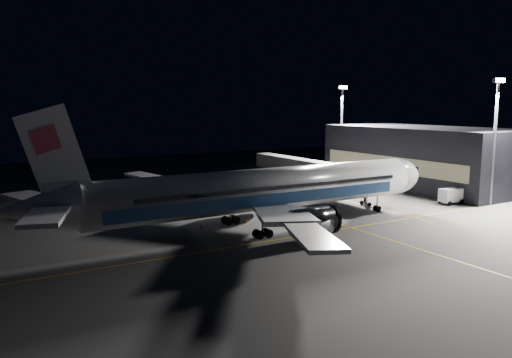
{
  "coord_description": "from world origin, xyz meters",
  "views": [
    {
      "loc": [
        -34.45,
        -55.98,
        16.52
      ],
      "look_at": [
        1.19,
        4.43,
        6.0
      ],
      "focal_mm": 35.0,
      "sensor_mm": 36.0,
      "label": 1
    }
  ],
  "objects_px": {
    "floodlight_mast_south": "(495,130)",
    "safety_cone_c": "(201,226)",
    "safety_cone_a": "(285,215)",
    "airliner": "(258,191)",
    "baggage_tug": "(161,200)",
    "jet_bridge": "(315,169)",
    "service_truck": "(453,196)",
    "safety_cone_b": "(246,220)",
    "floodlight_mast_north": "(342,123)"
  },
  "relations": [
    {
      "from": "floodlight_mast_south",
      "to": "safety_cone_c",
      "type": "distance_m",
      "value": 50.16
    },
    {
      "from": "safety_cone_a",
      "to": "safety_cone_c",
      "type": "distance_m",
      "value": 13.65
    },
    {
      "from": "airliner",
      "to": "safety_cone_c",
      "type": "xyz_separation_m",
      "value": [
        -6.57,
        4.0,
        -4.86
      ]
    },
    {
      "from": "floodlight_mast_south",
      "to": "baggage_tug",
      "type": "height_order",
      "value": "floodlight_mast_south"
    },
    {
      "from": "airliner",
      "to": "safety_cone_c",
      "type": "height_order",
      "value": "airliner"
    },
    {
      "from": "airliner",
      "to": "jet_bridge",
      "type": "relative_size",
      "value": 1.79
    },
    {
      "from": "service_truck",
      "to": "safety_cone_b",
      "type": "bearing_deg",
      "value": 173.65
    },
    {
      "from": "safety_cone_c",
      "to": "service_truck",
      "type": "bearing_deg",
      "value": -7.91
    },
    {
      "from": "airliner",
      "to": "safety_cone_b",
      "type": "bearing_deg",
      "value": 83.77
    },
    {
      "from": "baggage_tug",
      "to": "safety_cone_a",
      "type": "xyz_separation_m",
      "value": [
        12.73,
        -17.99,
        -0.59
      ]
    },
    {
      "from": "airliner",
      "to": "jet_bridge",
      "type": "distance_m",
      "value": 29.31
    },
    {
      "from": "floodlight_mast_south",
      "to": "service_truck",
      "type": "xyz_separation_m",
      "value": [
        -4.27,
        3.99,
        -10.97
      ]
    },
    {
      "from": "floodlight_mast_south",
      "to": "service_truck",
      "type": "distance_m",
      "value": 12.43
    },
    {
      "from": "service_truck",
      "to": "safety_cone_a",
      "type": "distance_m",
      "value": 30.35
    },
    {
      "from": "safety_cone_b",
      "to": "safety_cone_c",
      "type": "distance_m",
      "value": 7.01
    },
    {
      "from": "jet_bridge",
      "to": "safety_cone_c",
      "type": "height_order",
      "value": "jet_bridge"
    },
    {
      "from": "baggage_tug",
      "to": "safety_cone_b",
      "type": "bearing_deg",
      "value": -87.95
    },
    {
      "from": "jet_bridge",
      "to": "safety_cone_b",
      "type": "height_order",
      "value": "jet_bridge"
    },
    {
      "from": "floodlight_mast_north",
      "to": "service_truck",
      "type": "xyz_separation_m",
      "value": [
        -4.27,
        -34.01,
        -10.97
      ]
    },
    {
      "from": "airliner",
      "to": "safety_cone_b",
      "type": "relative_size",
      "value": 92.18
    },
    {
      "from": "floodlight_mast_north",
      "to": "safety_cone_b",
      "type": "height_order",
      "value": "floodlight_mast_north"
    },
    {
      "from": "safety_cone_a",
      "to": "safety_cone_c",
      "type": "height_order",
      "value": "safety_cone_c"
    },
    {
      "from": "safety_cone_a",
      "to": "service_truck",
      "type": "bearing_deg",
      "value": -11.46
    },
    {
      "from": "floodlight_mast_north",
      "to": "service_truck",
      "type": "relative_size",
      "value": 3.96
    },
    {
      "from": "safety_cone_a",
      "to": "safety_cone_b",
      "type": "relative_size",
      "value": 0.84
    },
    {
      "from": "airliner",
      "to": "baggage_tug",
      "type": "xyz_separation_m",
      "value": [
        -5.65,
        21.99,
        -4.29
      ]
    },
    {
      "from": "service_truck",
      "to": "baggage_tug",
      "type": "height_order",
      "value": "service_truck"
    },
    {
      "from": "jet_bridge",
      "to": "service_truck",
      "type": "relative_size",
      "value": 6.58
    },
    {
      "from": "service_truck",
      "to": "floodlight_mast_south",
      "type": "bearing_deg",
      "value": -39.97
    },
    {
      "from": "safety_cone_c",
      "to": "safety_cone_a",
      "type": "bearing_deg",
      "value": 0.0
    },
    {
      "from": "jet_bridge",
      "to": "safety_cone_c",
      "type": "bearing_deg",
      "value": -154.63
    },
    {
      "from": "baggage_tug",
      "to": "jet_bridge",
      "type": "bearing_deg",
      "value": -24.45
    },
    {
      "from": "floodlight_mast_south",
      "to": "safety_cone_b",
      "type": "relative_size",
      "value": 31.04
    },
    {
      "from": "floodlight_mast_south",
      "to": "safety_cone_a",
      "type": "relative_size",
      "value": 36.78
    },
    {
      "from": "jet_bridge",
      "to": "floodlight_mast_south",
      "type": "xyz_separation_m",
      "value": [
        18.0,
        -24.07,
        7.79
      ]
    },
    {
      "from": "jet_bridge",
      "to": "floodlight_mast_south",
      "type": "height_order",
      "value": "floodlight_mast_south"
    },
    {
      "from": "floodlight_mast_south",
      "to": "service_truck",
      "type": "relative_size",
      "value": 3.96
    },
    {
      "from": "baggage_tug",
      "to": "service_truck",
      "type": "bearing_deg",
      "value": -46.14
    },
    {
      "from": "service_truck",
      "to": "safety_cone_c",
      "type": "height_order",
      "value": "service_truck"
    },
    {
      "from": "safety_cone_a",
      "to": "jet_bridge",
      "type": "bearing_deg",
      "value": 41.3
    },
    {
      "from": "floodlight_mast_south",
      "to": "floodlight_mast_north",
      "type": "bearing_deg",
      "value": 90.0
    },
    {
      "from": "floodlight_mast_north",
      "to": "safety_cone_c",
      "type": "height_order",
      "value": "floodlight_mast_north"
    },
    {
      "from": "airliner",
      "to": "jet_bridge",
      "type": "bearing_deg",
      "value": 38.04
    },
    {
      "from": "airliner",
      "to": "safety_cone_c",
      "type": "relative_size",
      "value": 102.78
    },
    {
      "from": "airliner",
      "to": "floodlight_mast_south",
      "type": "relative_size",
      "value": 2.97
    },
    {
      "from": "airliner",
      "to": "service_truck",
      "type": "bearing_deg",
      "value": -3.15
    },
    {
      "from": "floodlight_mast_south",
      "to": "airliner",
      "type": "bearing_deg",
      "value": 171.67
    },
    {
      "from": "baggage_tug",
      "to": "floodlight_mast_south",
      "type": "bearing_deg",
      "value": -47.58
    },
    {
      "from": "safety_cone_c",
      "to": "jet_bridge",
      "type": "bearing_deg",
      "value": 25.37
    },
    {
      "from": "floodlight_mast_south",
      "to": "baggage_tug",
      "type": "bearing_deg",
      "value": 149.06
    }
  ]
}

